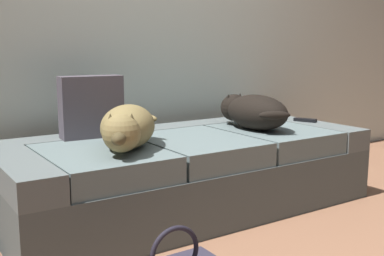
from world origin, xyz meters
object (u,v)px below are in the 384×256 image
(couch, at_px, (187,172))
(throw_pillow, at_px, (91,107))
(dog_dark, at_px, (253,111))
(dog_tan, at_px, (127,127))
(tv_remote, at_px, (305,120))

(couch, relative_size, throw_pillow, 6.12)
(couch, height_order, throw_pillow, throw_pillow)
(couch, relative_size, dog_dark, 3.34)
(couch, bearing_deg, dog_dark, -3.67)
(dog_tan, height_order, tv_remote, dog_tan)
(dog_dark, height_order, throw_pillow, throw_pillow)
(dog_tan, bearing_deg, tv_remote, 5.21)
(couch, distance_m, dog_dark, 0.56)
(dog_dark, bearing_deg, dog_tan, -172.97)
(dog_tan, xyz_separation_m, tv_remote, (1.37, 0.13, -0.10))
(dog_tan, relative_size, throw_pillow, 1.70)
(couch, bearing_deg, throw_pillow, 151.92)
(dog_dark, height_order, tv_remote, dog_dark)
(dog_dark, bearing_deg, couch, 176.33)
(dog_dark, xyz_separation_m, tv_remote, (0.48, 0.01, -0.10))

